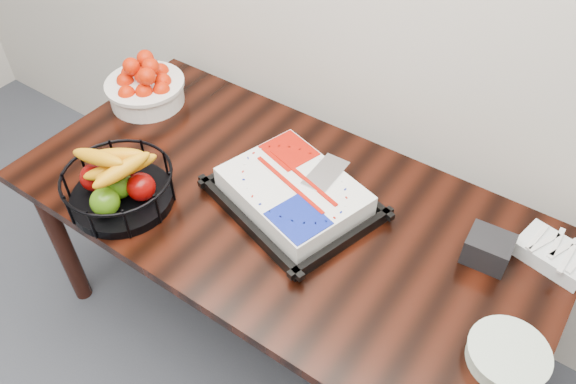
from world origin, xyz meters
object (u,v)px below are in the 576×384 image
Objects in this scene: cake_tray at (293,194)px; napkin_box at (488,249)px; tangerine_bowl at (145,84)px; fruit_basket at (119,184)px; plate_stack at (507,356)px; table at (281,221)px.

cake_tray is 0.62m from napkin_box.
tangerine_bowl reaches higher than fruit_basket.
tangerine_bowl is at bearing 169.73° from plate_stack.
table is 5.84× the size of tangerine_bowl.
tangerine_bowl reaches higher than table.
napkin_box is at bearing 14.41° from table.
fruit_basket is at bearing -172.52° from plate_stack.
fruit_basket is (-0.47, -0.31, 0.03)m from cake_tray.
table is 0.82m from plate_stack.
cake_tray is 0.56m from fruit_basket.
fruit_basket is at bearing -146.19° from table.
table is 0.14m from cake_tray.
tangerine_bowl is at bearing 168.49° from table.
tangerine_bowl is (-0.80, 0.13, 0.04)m from cake_tray.
cake_tray is 1.64× the size of fruit_basket.
fruit_basket reaches higher than plate_stack.
plate_stack is at bearing 7.48° from fruit_basket.
fruit_basket is at bearing -53.55° from tangerine_bowl.
fruit_basket is 1.24m from plate_stack.
tangerine_bowl is 1.59m from plate_stack.
plate_stack is (0.77, -0.15, -0.02)m from cake_tray.
table is 8.55× the size of plate_stack.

